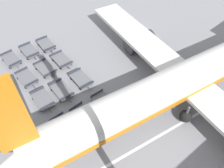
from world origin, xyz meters
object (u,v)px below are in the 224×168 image
(baggage_dolly_row_near_col_c, at_px, (43,100))
(baggage_dolly_row_near_col_d, at_px, (64,127))
(baggage_dolly_row_mid_a_col_a, at_px, (29,51))
(baggage_dolly_row_mid_b_col_a, at_px, (46,45))
(baggage_dolly_row_mid_a_col_d, at_px, (84,116))
(airplane, at_px, (196,74))
(baggage_dolly_row_mid_b_col_c, at_px, (81,79))
(baggage_dolly_row_near_col_a, at_px, (11,59))
(baggage_dolly_row_mid_a_col_b, at_px, (46,69))
(baggage_dolly_row_near_col_b, at_px, (27,78))
(baggage_dolly_row_mid_b_col_b, at_px, (62,60))
(baggage_dolly_row_mid_a_col_c, at_px, (62,90))
(baggage_dolly_row_mid_b_col_d, at_px, (104,103))

(baggage_dolly_row_near_col_c, xyz_separation_m, baggage_dolly_row_near_col_d, (4.74, 0.13, 0.00))
(baggage_dolly_row_near_col_c, relative_size, baggage_dolly_row_mid_a_col_a, 1.00)
(baggage_dolly_row_near_col_d, xyz_separation_m, baggage_dolly_row_mid_b_col_a, (-13.92, 4.83, 0.00))
(baggage_dolly_row_mid_a_col_a, xyz_separation_m, baggage_dolly_row_mid_a_col_d, (14.12, 0.12, 0.00))
(airplane, relative_size, baggage_dolly_row_mid_b_col_c, 11.75)
(baggage_dolly_row_near_col_a, height_order, baggage_dolly_row_near_col_d, same)
(baggage_dolly_row_near_col_a, height_order, baggage_dolly_row_mid_a_col_b, same)
(airplane, bearing_deg, baggage_dolly_row_near_col_d, -107.53)
(airplane, xyz_separation_m, baggage_dolly_row_near_col_c, (-9.36, -14.77, -2.47))
(baggage_dolly_row_near_col_b, distance_m, baggage_dolly_row_near_col_d, 9.16)
(baggage_dolly_row_mid_a_col_d, height_order, baggage_dolly_row_mid_b_col_b, same)
(baggage_dolly_row_mid_a_col_c, distance_m, baggage_dolly_row_mid_b_col_b, 5.56)
(baggage_dolly_row_mid_b_col_a, bearing_deg, baggage_dolly_row_mid_a_col_c, -15.36)
(baggage_dolly_row_near_col_a, distance_m, baggage_dolly_row_mid_b_col_a, 5.28)
(baggage_dolly_row_mid_a_col_a, xyz_separation_m, baggage_dolly_row_mid_b_col_b, (4.54, 2.71, 0.00))
(baggage_dolly_row_mid_a_col_a, relative_size, baggage_dolly_row_mid_b_col_a, 1.00)
(baggage_dolly_row_near_col_d, relative_size, baggage_dolly_row_mid_b_col_b, 1.01)
(baggage_dolly_row_mid_a_col_a, bearing_deg, airplane, 33.60)
(baggage_dolly_row_near_col_c, bearing_deg, baggage_dolly_row_near_col_a, -177.98)
(baggage_dolly_row_near_col_c, bearing_deg, airplane, 57.64)
(baggage_dolly_row_mid_a_col_b, height_order, baggage_dolly_row_mid_b_col_d, same)
(baggage_dolly_row_mid_b_col_d, bearing_deg, baggage_dolly_row_mid_a_col_a, -168.04)
(baggage_dolly_row_near_col_a, height_order, baggage_dolly_row_mid_a_col_a, same)
(airplane, height_order, baggage_dolly_row_mid_b_col_c, airplane)
(baggage_dolly_row_near_col_d, relative_size, baggage_dolly_row_mid_a_col_a, 1.01)
(baggage_dolly_row_mid_b_col_b, bearing_deg, baggage_dolly_row_near_col_c, -46.96)
(baggage_dolly_row_mid_a_col_b, distance_m, baggage_dolly_row_mid_b_col_a, 5.19)
(baggage_dolly_row_mid_a_col_b, bearing_deg, baggage_dolly_row_mid_a_col_c, -2.12)
(airplane, relative_size, baggage_dolly_row_mid_a_col_c, 11.72)
(baggage_dolly_row_mid_a_col_c, height_order, baggage_dolly_row_mid_b_col_d, same)
(baggage_dolly_row_near_col_b, relative_size, baggage_dolly_row_mid_a_col_d, 1.00)
(baggage_dolly_row_near_col_b, bearing_deg, baggage_dolly_row_mid_a_col_c, 28.51)
(baggage_dolly_row_mid_a_col_c, relative_size, baggage_dolly_row_mid_b_col_d, 1.00)
(baggage_dolly_row_near_col_b, height_order, baggage_dolly_row_mid_a_col_a, same)
(airplane, distance_m, baggage_dolly_row_near_col_c, 17.66)
(airplane, xyz_separation_m, baggage_dolly_row_mid_a_col_b, (-13.92, -12.19, -2.47))
(baggage_dolly_row_mid_a_col_c, distance_m, baggage_dolly_row_mid_b_col_c, 2.83)
(baggage_dolly_row_near_col_c, bearing_deg, baggage_dolly_row_mid_a_col_c, 87.23)
(baggage_dolly_row_near_col_d, relative_size, baggage_dolly_row_mid_b_col_a, 1.01)
(baggage_dolly_row_near_col_b, relative_size, baggage_dolly_row_mid_a_col_b, 1.00)
(baggage_dolly_row_near_col_b, xyz_separation_m, baggage_dolly_row_mid_a_col_a, (-4.87, 2.43, 0.00))
(baggage_dolly_row_near_col_c, distance_m, baggage_dolly_row_mid_a_col_b, 5.24)
(baggage_dolly_row_near_col_d, xyz_separation_m, baggage_dolly_row_mid_a_col_d, (0.09, 2.37, 0.00))
(airplane, xyz_separation_m, baggage_dolly_row_mid_b_col_b, (-14.11, -9.68, -2.47))
(baggage_dolly_row_near_col_a, relative_size, baggage_dolly_row_mid_b_col_b, 1.01)
(baggage_dolly_row_mid_b_col_a, relative_size, baggage_dolly_row_mid_b_col_d, 1.01)
(baggage_dolly_row_mid_a_col_c, bearing_deg, baggage_dolly_row_mid_b_col_a, 164.64)
(baggage_dolly_row_mid_a_col_c, bearing_deg, baggage_dolly_row_mid_a_col_d, 1.11)
(baggage_dolly_row_near_col_b, bearing_deg, airplane, 47.09)
(baggage_dolly_row_near_col_c, relative_size, baggage_dolly_row_mid_a_col_b, 0.99)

